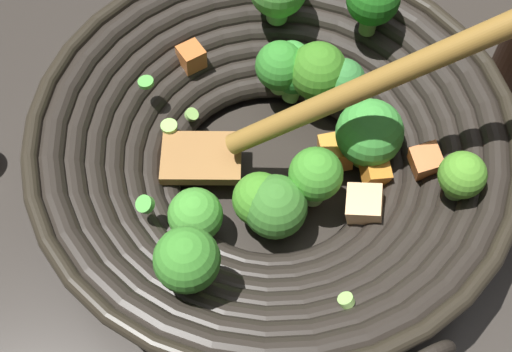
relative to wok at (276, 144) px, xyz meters
The scene contains 2 objects.
ground_plane 0.06m from the wok, 41.78° to the right, with size 4.00×4.00×0.00m, color #332D28.
wok is the anchor object (origin of this frame).
Camera 1 is at (0.31, 0.06, 0.54)m, focal length 47.83 mm.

